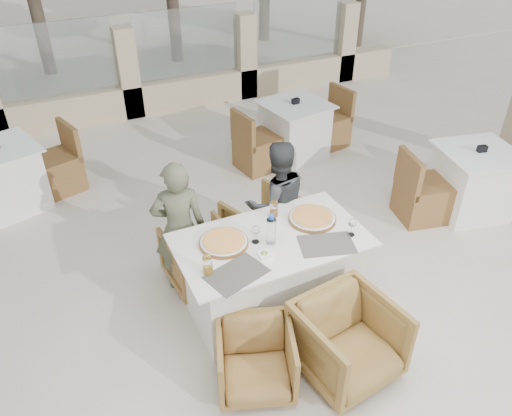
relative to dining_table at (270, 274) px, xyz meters
name	(u,v)px	position (x,y,z in m)	size (l,w,h in m)	color
ground	(260,310)	(-0.10, -0.01, -0.39)	(80.00, 80.00, 0.00)	beige
sand_patch	(61,2)	(-0.10, 13.99, -0.38)	(30.00, 16.00, 0.01)	beige
perimeter_wall_far	(127,67)	(-0.10, 4.79, 0.42)	(10.00, 0.34, 1.60)	beige
dining_table	(270,274)	(0.00, 0.00, 0.00)	(1.60, 0.90, 0.77)	white
placemat_near_left	(237,274)	(-0.43, -0.28, 0.39)	(0.45, 0.30, 0.00)	#544F48
placemat_near_right	(327,244)	(0.38, -0.26, 0.39)	(0.45, 0.30, 0.00)	#5D564F
pizza_left	(224,242)	(-0.38, 0.10, 0.41)	(0.41, 0.41, 0.05)	orange
pizza_right	(312,217)	(0.45, 0.10, 0.41)	(0.42, 0.42, 0.05)	#C5531A
water_bottle	(271,229)	(-0.02, -0.04, 0.52)	(0.08, 0.08, 0.27)	#A0BED2
wine_glass_centre	(256,233)	(-0.13, 0.02, 0.48)	(0.08, 0.08, 0.18)	white
wine_glass_corner	(352,226)	(0.63, -0.23, 0.48)	(0.08, 0.08, 0.18)	silver
beer_glass_left	(208,265)	(-0.62, -0.17, 0.46)	(0.08, 0.08, 0.15)	gold
beer_glass_right	(274,209)	(0.17, 0.29, 0.46)	(0.07, 0.07, 0.15)	#C4721B
olive_dish	(264,254)	(-0.15, -0.18, 0.41)	(0.11, 0.11, 0.04)	white
armchair_far_left	(200,257)	(-0.45, 0.60, -0.10)	(0.61, 0.63, 0.57)	olive
armchair_far_right	(263,225)	(0.31, 0.77, -0.07)	(0.66, 0.68, 0.62)	olive
armchair_near_left	(256,360)	(-0.47, -0.70, -0.12)	(0.57, 0.59, 0.54)	olive
armchair_near_right	(348,341)	(0.23, -0.88, -0.06)	(0.70, 0.72, 0.66)	olive
diner_left	(179,228)	(-0.61, 0.62, 0.28)	(0.48, 0.32, 1.33)	#595C43
diner_right	(277,204)	(0.37, 0.62, 0.26)	(0.63, 0.49, 1.30)	#393C3E
bg_table_a	(5,179)	(-2.04, 2.75, 0.00)	(1.64, 0.82, 0.77)	white
bg_table_b	(294,130)	(1.59, 2.47, 0.00)	(1.64, 0.82, 0.77)	silver
bg_table_c	(473,182)	(2.78, 0.43, 0.00)	(1.64, 0.82, 0.77)	white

